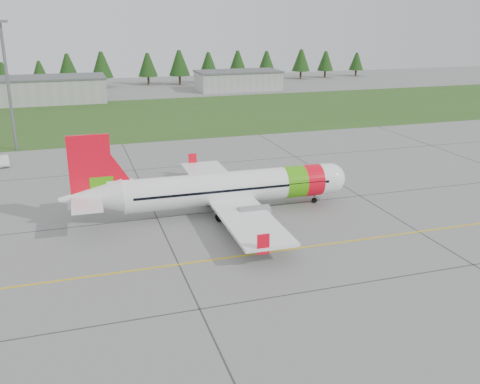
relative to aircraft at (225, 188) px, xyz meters
name	(u,v)px	position (x,y,z in m)	size (l,w,h in m)	color
ground	(374,281)	(7.34, -19.57, -2.82)	(320.00, 320.00, 0.00)	gray
aircraft	(225,188)	(0.00, 0.00, 0.00)	(32.21, 29.54, 9.76)	white
service_van	(2,151)	(-25.80, 28.97, -0.66)	(1.50, 1.42, 4.31)	white
grass_strip	(179,115)	(7.34, 62.43, -2.80)	(320.00, 50.00, 0.03)	#30561E
taxi_guideline	(331,244)	(7.34, -11.57, -2.80)	(120.00, 0.25, 0.02)	gold
hangar_west	(40,91)	(-22.66, 90.43, 0.18)	(32.00, 14.00, 6.00)	#A8A8A3
hangar_east	(238,81)	(32.34, 98.43, -0.22)	(24.00, 12.00, 5.20)	#A8A8A3
floodlight_mast	(9,89)	(-24.66, 38.43, 7.18)	(0.50, 0.50, 20.00)	slate
treeline	(143,69)	(7.34, 118.43, 2.18)	(160.00, 8.00, 10.00)	#1C3F14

